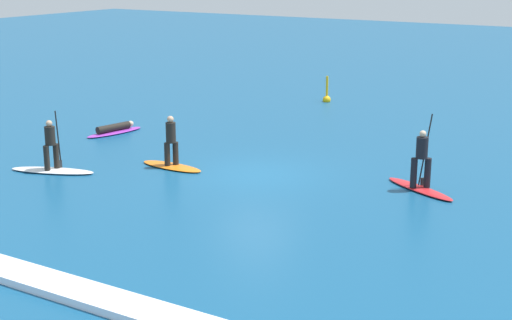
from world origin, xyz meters
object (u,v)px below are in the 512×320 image
at_px(surfer_on_white_board, 52,160).
at_px(surfer_on_red_board, 421,173).
at_px(surfer_on_orange_board, 171,154).
at_px(surfer_on_purple_board, 115,130).
at_px(marker_buoy, 327,98).

distance_m(surfer_on_white_board, surfer_on_red_board, 11.90).
bearing_deg(surfer_on_orange_board, surfer_on_purple_board, -26.43).
bearing_deg(surfer_on_white_board, surfer_on_orange_board, 19.57).
relative_size(surfer_on_purple_board, marker_buoy, 1.98).
bearing_deg(marker_buoy, surfer_on_red_board, -52.45).
bearing_deg(surfer_on_red_board, surfer_on_orange_board, 41.50).
bearing_deg(surfer_on_purple_board, surfer_on_white_board, -147.66).
bearing_deg(surfer_on_red_board, surfer_on_purple_board, 23.86).
bearing_deg(surfer_on_orange_board, surfer_on_red_board, -163.71).
xyz_separation_m(surfer_on_white_board, surfer_on_purple_board, (-2.12, 5.41, -0.27)).
xyz_separation_m(surfer_on_purple_board, marker_buoy, (4.17, 10.71, 0.07)).
bearing_deg(surfer_on_orange_board, surfer_on_white_board, 42.77).
relative_size(surfer_on_red_board, surfer_on_orange_board, 1.09).
bearing_deg(marker_buoy, surfer_on_orange_board, -85.93).
height_order(surfer_on_red_board, marker_buoy, surfer_on_red_board).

